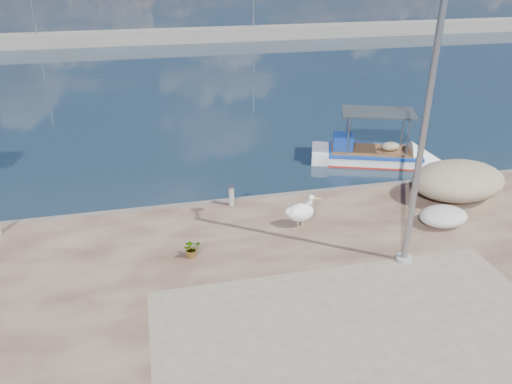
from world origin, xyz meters
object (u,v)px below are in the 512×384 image
object	(u,v)px
lamp_post	(421,145)
bollard_near	(231,195)
pelican	(301,212)
boat_right	(372,157)

from	to	relation	value
lamp_post	bollard_near	bearing A→B (deg)	133.68
bollard_near	lamp_post	bearing A→B (deg)	-46.32
bollard_near	pelican	bearing A→B (deg)	-45.38
boat_right	pelican	size ratio (longest dim) A/B	4.97
boat_right	bollard_near	distance (m)	7.61
boat_right	pelican	distance (m)	7.33
pelican	lamp_post	size ratio (longest dim) A/B	0.16
boat_right	pelican	world-z (taller)	boat_right
lamp_post	pelican	bearing A→B (deg)	132.92
boat_right	lamp_post	world-z (taller)	lamp_post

